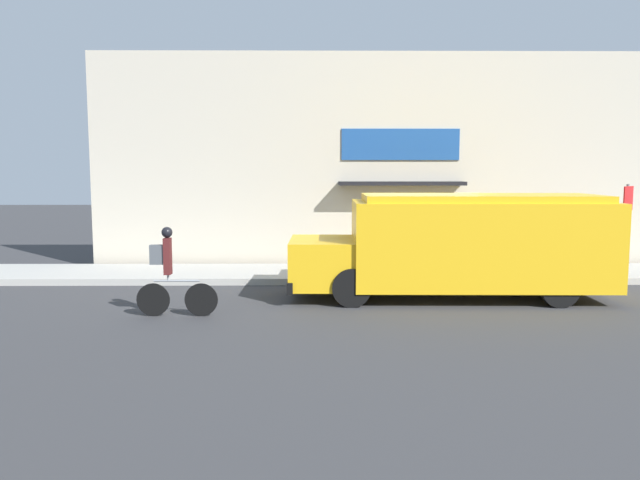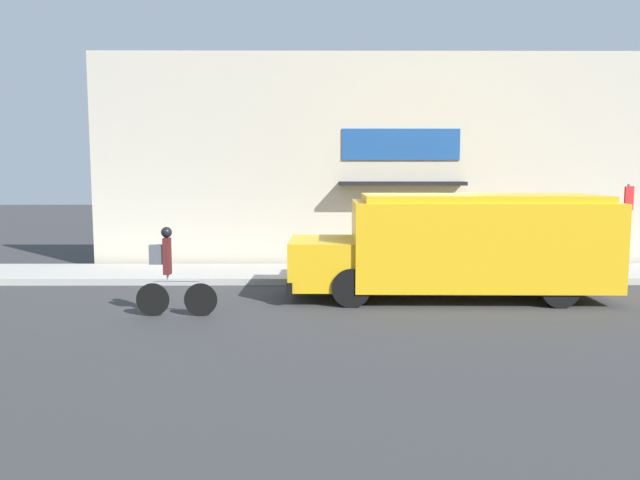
{
  "view_description": "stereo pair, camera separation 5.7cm",
  "coord_description": "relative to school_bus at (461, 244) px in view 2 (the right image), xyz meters",
  "views": [
    {
      "loc": [
        -2.46,
        -14.47,
        2.69
      ],
      "look_at": [
        -2.32,
        -0.2,
        1.1
      ],
      "focal_mm": 35.0,
      "sensor_mm": 36.0,
      "label": 1
    },
    {
      "loc": [
        -2.4,
        -14.47,
        2.69
      ],
      "look_at": [
        -2.32,
        -0.2,
        1.1
      ],
      "focal_mm": 35.0,
      "sensor_mm": 36.0,
      "label": 2
    }
  ],
  "objects": [
    {
      "name": "ground_plane",
      "position": [
        -0.66,
        1.45,
        -1.15
      ],
      "size": [
        70.0,
        70.0,
        0.0
      ],
      "primitive_type": "plane",
      "color": "#38383A"
    },
    {
      "name": "stop_sign_post",
      "position": [
        4.59,
        2.21,
        0.49
      ],
      "size": [
        0.45,
        0.45,
        2.2
      ],
      "color": "slate",
      "rests_on": "sidewalk"
    },
    {
      "name": "storefront",
      "position": [
        -0.66,
        4.16,
        1.79
      ],
      "size": [
        17.11,
        0.87,
        5.88
      ],
      "color": "beige",
      "rests_on": "ground_plane"
    },
    {
      "name": "sidewalk",
      "position": [
        -0.66,
        2.67,
        -1.07
      ],
      "size": [
        28.0,
        2.43,
        0.16
      ],
      "color": "#ADAAA3",
      "rests_on": "ground_plane"
    },
    {
      "name": "school_bus",
      "position": [
        0.0,
        0.0,
        0.0
      ],
      "size": [
        6.7,
        2.68,
        2.19
      ],
      "rotation": [
        0.0,
        0.0,
        -0.02
      ],
      "color": "yellow",
      "rests_on": "ground_plane"
    },
    {
      "name": "cyclist",
      "position": [
        -5.78,
        -1.64,
        -0.34
      ],
      "size": [
        1.51,
        0.2,
        1.67
      ],
      "rotation": [
        0.0,
        0.0,
        -0.02
      ],
      "color": "black",
      "rests_on": "ground_plane"
    }
  ]
}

